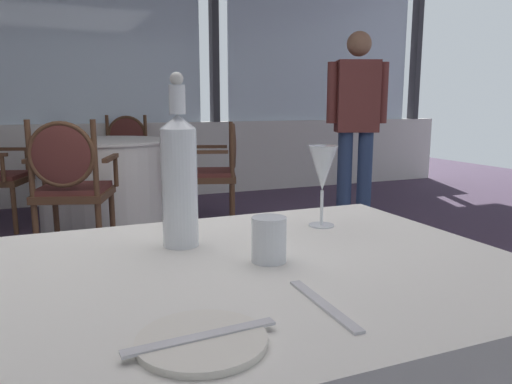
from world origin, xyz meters
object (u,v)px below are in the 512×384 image
dining_chair_0_3 (70,179)px  diner_person_0 (357,116)px  side_plate (202,341)px  water_bottle (179,177)px  dining_chair_0_1 (125,152)px  dining_chair_0_0 (218,165)px  wine_glass (323,170)px  water_tumbler (269,239)px

dining_chair_0_3 → diner_person_0: diner_person_0 is taller
side_plate → diner_person_0: size_ratio=0.10×
water_bottle → dining_chair_0_1: water_bottle is taller
water_bottle → dining_chair_0_3: (-0.16, 2.40, -0.34)m
dining_chair_0_1 → dining_chair_0_3: 1.96m
water_bottle → dining_chair_0_0: bearing=70.4°
wine_glass → dining_chair_0_0: wine_glass is taller
dining_chair_0_1 → diner_person_0: bearing=65.8°
side_plate → water_bottle: 0.48m
diner_person_0 → wine_glass: bearing=-14.3°
water_bottle → wine_glass: water_bottle is taller
wine_glass → diner_person_0: diner_person_0 is taller
wine_glass → dining_chair_0_1: bearing=88.8°
wine_glass → water_tumbler: bearing=-139.1°
wine_glass → dining_chair_0_3: size_ratio=0.21×
dining_chair_0_0 → dining_chair_0_1: size_ratio=0.96×
side_plate → wine_glass: size_ratio=0.84×
side_plate → dining_chair_0_1: bearing=83.4°
wine_glass → dining_chair_0_1: (0.09, 4.23, -0.34)m
side_plate → dining_chair_0_0: bearing=71.5°
water_tumbler → side_plate: bearing=-128.4°
side_plate → wine_glass: (0.45, 0.48, 0.14)m
wine_glass → water_tumbler: (-0.24, -0.21, -0.10)m
side_plate → water_tumbler: size_ratio=1.92×
side_plate → diner_person_0: bearing=53.1°
dining_chair_0_1 → wine_glass: bearing=17.1°
side_plate → water_tumbler: 0.35m
side_plate → dining_chair_0_3: size_ratio=0.18×
dining_chair_0_0 → water_tumbler: bearing=91.8°
water_bottle → dining_chair_0_1: (0.46, 4.26, -0.35)m
wine_glass → water_tumbler: 0.33m
side_plate → dining_chair_0_1: size_ratio=0.18×
water_bottle → water_tumbler: 0.24m
side_plate → dining_chair_0_1: dining_chair_0_1 is taller
water_tumbler → wine_glass: bearing=40.9°
water_tumbler → diner_person_0: (2.10, 2.81, 0.15)m
water_bottle → dining_chair_0_3: water_bottle is taller
dining_chair_0_0 → dining_chair_0_3: (-1.23, -0.62, 0.04)m
diner_person_0 → water_tumbler: bearing=-15.5°
water_tumbler → diner_person_0: 3.51m
side_plate → diner_person_0: diner_person_0 is taller
water_tumbler → dining_chair_0_0: bearing=73.5°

